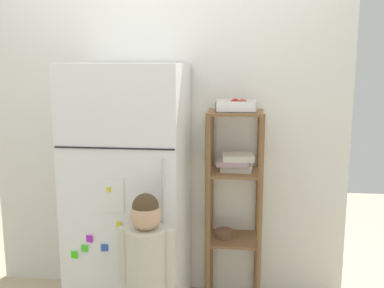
# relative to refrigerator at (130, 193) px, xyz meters

# --- Properties ---
(kitchen_wall_back) EXTENTS (2.53, 0.03, 2.14)m
(kitchen_wall_back) POSITION_rel_refrigerator_xyz_m (0.17, 0.36, 0.25)
(kitchen_wall_back) COLOR silver
(kitchen_wall_back) RESTS_ON ground
(refrigerator) EXTENTS (0.70, 0.70, 1.64)m
(refrigerator) POSITION_rel_refrigerator_xyz_m (0.00, 0.00, 0.00)
(refrigerator) COLOR white
(refrigerator) RESTS_ON ground
(child_standing) EXTENTS (0.31, 0.23, 0.96)m
(child_standing) POSITION_rel_refrigerator_xyz_m (0.21, -0.47, -0.24)
(child_standing) COLOR #6A4D5D
(child_standing) RESTS_ON ground
(pantry_shelf_unit) EXTENTS (0.37, 0.33, 1.34)m
(pantry_shelf_unit) POSITION_rel_refrigerator_xyz_m (0.66, 0.17, -0.01)
(pantry_shelf_unit) COLOR brown
(pantry_shelf_unit) RESTS_ON ground
(fruit_bin) EXTENTS (0.25, 0.20, 0.08)m
(fruit_bin) POSITION_rel_refrigerator_xyz_m (0.68, 0.17, 0.55)
(fruit_bin) COLOR white
(fruit_bin) RESTS_ON pantry_shelf_unit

